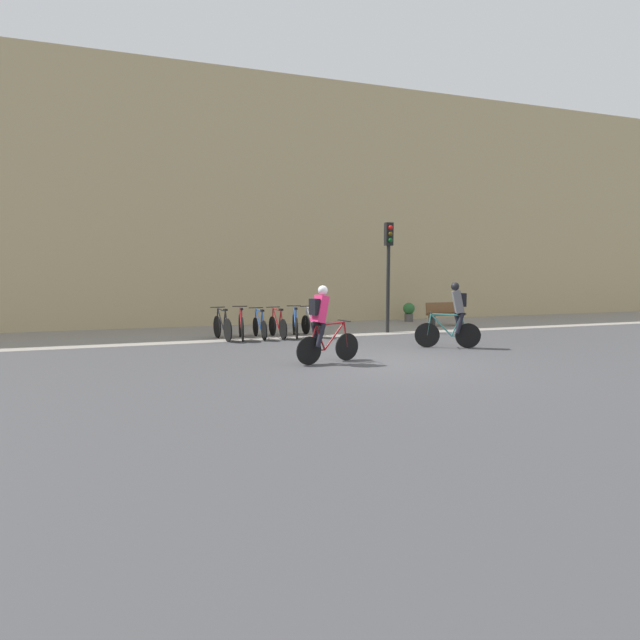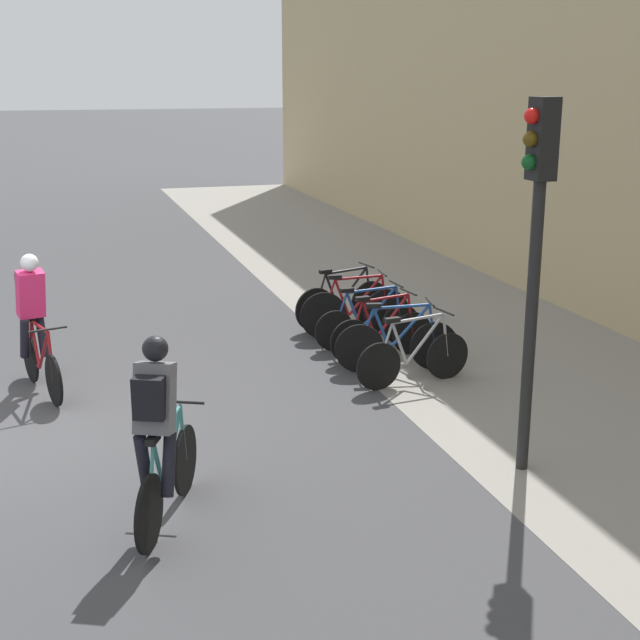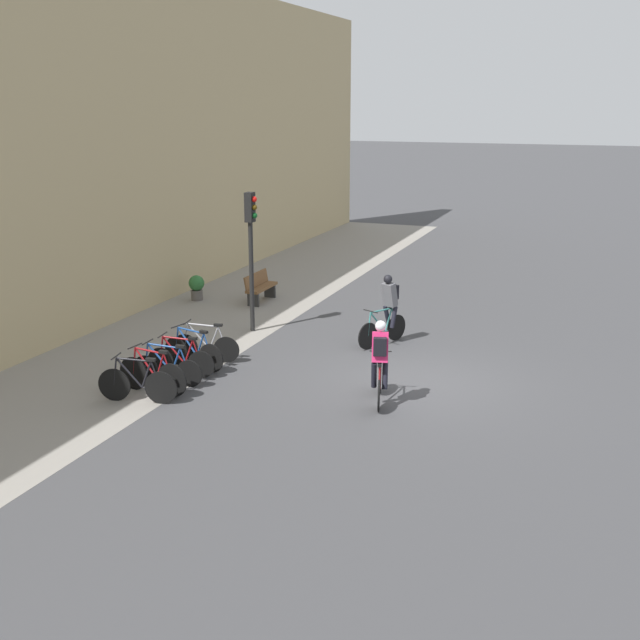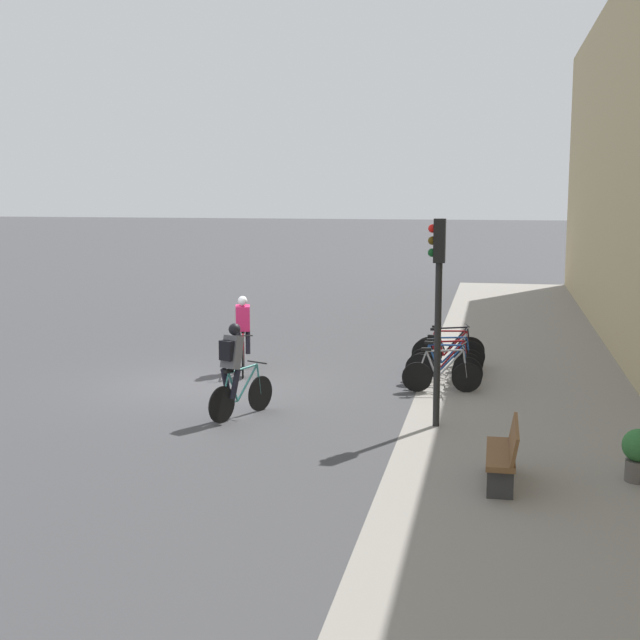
% 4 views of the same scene
% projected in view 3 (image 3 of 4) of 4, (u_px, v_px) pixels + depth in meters
% --- Properties ---
extents(ground, '(200.00, 200.00, 0.00)m').
position_uv_depth(ground, '(415.00, 383.00, 17.48)').
color(ground, '#3D3D3F').
extents(kerb_strip, '(44.00, 4.50, 0.01)m').
position_uv_depth(kerb_strip, '(149.00, 350.00, 19.79)').
color(kerb_strip, gray).
rests_on(kerb_strip, ground).
extents(building_facade, '(44.00, 0.60, 9.57)m').
position_uv_depth(building_facade, '(47.00, 150.00, 19.39)').
color(building_facade, tan).
rests_on(building_facade, ground).
extents(cyclist_pink, '(1.64, 0.61, 1.76)m').
position_uv_depth(cyclist_pink, '(380.00, 360.00, 15.99)').
color(cyclist_pink, black).
rests_on(cyclist_pink, ground).
extents(cyclist_grey, '(1.62, 0.79, 1.78)m').
position_uv_depth(cyclist_grey, '(388.00, 307.00, 20.08)').
color(cyclist_grey, black).
rests_on(cyclist_grey, ground).
extents(parked_bike_0, '(0.49, 1.67, 0.98)m').
position_uv_depth(parked_bike_0, '(137.00, 383.00, 16.26)').
color(parked_bike_0, black).
rests_on(parked_bike_0, ground).
extents(parked_bike_1, '(0.46, 1.71, 0.99)m').
position_uv_depth(parked_bike_1, '(153.00, 374.00, 16.77)').
color(parked_bike_1, black).
rests_on(parked_bike_1, ground).
extents(parked_bike_2, '(0.46, 1.65, 0.93)m').
position_uv_depth(parked_bike_2, '(167.00, 368.00, 17.30)').
color(parked_bike_2, black).
rests_on(parked_bike_2, ground).
extents(parked_bike_3, '(0.46, 1.59, 0.95)m').
position_uv_depth(parked_bike_3, '(181.00, 360.00, 17.81)').
color(parked_bike_3, black).
rests_on(parked_bike_3, ground).
extents(parked_bike_4, '(0.48, 1.67, 0.97)m').
position_uv_depth(parked_bike_4, '(194.00, 352.00, 18.32)').
color(parked_bike_4, black).
rests_on(parked_bike_4, ground).
extents(parked_bike_5, '(0.46, 1.64, 0.95)m').
position_uv_depth(parked_bike_5, '(206.00, 345.00, 18.85)').
color(parked_bike_5, black).
rests_on(parked_bike_5, ground).
extents(traffic_light_pole, '(0.26, 0.30, 3.69)m').
position_uv_depth(traffic_light_pole, '(251.00, 236.00, 20.72)').
color(traffic_light_pole, black).
rests_on(traffic_light_pole, ground).
extents(bench, '(1.51, 0.44, 0.89)m').
position_uv_depth(bench, '(260.00, 287.00, 24.38)').
color(bench, brown).
rests_on(bench, ground).
extents(potted_plant, '(0.48, 0.48, 0.78)m').
position_uv_depth(potted_plant, '(197.00, 286.00, 24.56)').
color(potted_plant, '#56514C').
rests_on(potted_plant, ground).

